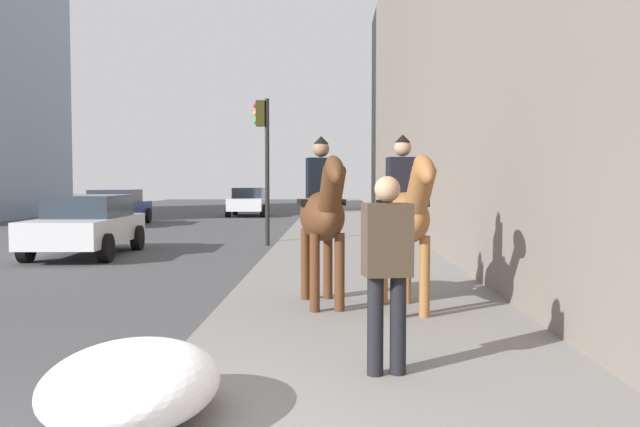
% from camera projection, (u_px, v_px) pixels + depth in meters
% --- Properties ---
extents(mounted_horse_near, '(2.14, 0.81, 2.26)m').
position_uv_depth(mounted_horse_near, '(323.00, 213.00, 8.66)').
color(mounted_horse_near, '#4C2B16').
rests_on(mounted_horse_near, sidewalk_slab).
extents(mounted_horse_far, '(2.15, 0.76, 2.25)m').
position_uv_depth(mounted_horse_far, '(405.00, 214.00, 8.30)').
color(mounted_horse_far, brown).
rests_on(mounted_horse_far, sidewalk_slab).
extents(pedestrian_greeting, '(0.33, 0.44, 1.70)m').
position_uv_depth(pedestrian_greeting, '(387.00, 261.00, 5.58)').
color(pedestrian_greeting, black).
rests_on(pedestrian_greeting, sidewalk_slab).
extents(car_near_lane, '(4.27, 2.07, 1.44)m').
position_uv_depth(car_near_lane, '(87.00, 224.00, 15.64)').
color(car_near_lane, silver).
rests_on(car_near_lane, ground).
extents(car_mid_lane, '(4.48, 2.05, 1.44)m').
position_uv_depth(car_mid_lane, '(117.00, 206.00, 26.22)').
color(car_mid_lane, navy).
rests_on(car_mid_lane, ground).
extents(car_far_lane, '(4.11, 1.97, 1.44)m').
position_uv_depth(car_far_lane, '(248.00, 201.00, 33.44)').
color(car_far_lane, silver).
rests_on(car_far_lane, ground).
extents(traffic_light_near_curb, '(0.20, 0.44, 4.02)m').
position_uv_depth(traffic_light_near_curb, '(264.00, 148.00, 17.96)').
color(traffic_light_near_curb, black).
rests_on(traffic_light_near_curb, ground).
extents(snow_pile_near, '(1.55, 1.19, 0.54)m').
position_uv_depth(snow_pile_near, '(132.00, 383.00, 4.51)').
color(snow_pile_near, white).
rests_on(snow_pile_near, sidewalk_slab).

